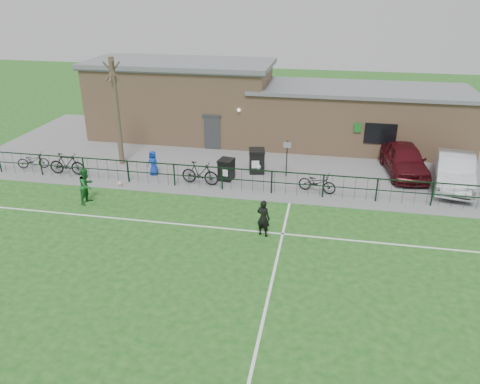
% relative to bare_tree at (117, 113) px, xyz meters
% --- Properties ---
extents(ground, '(90.00, 90.00, 0.00)m').
position_rel_bare_tree_xyz_m(ground, '(8.00, -10.50, -3.00)').
color(ground, '#1B4F17').
rests_on(ground, ground).
extents(paving_strip, '(34.00, 13.00, 0.02)m').
position_rel_bare_tree_xyz_m(paving_strip, '(8.00, 3.00, -2.99)').
color(paving_strip, slate).
rests_on(paving_strip, ground).
extents(pitch_line_touch, '(28.00, 0.10, 0.01)m').
position_rel_bare_tree_xyz_m(pitch_line_touch, '(8.00, -2.70, -3.00)').
color(pitch_line_touch, white).
rests_on(pitch_line_touch, ground).
extents(pitch_line_mid, '(28.00, 0.10, 0.01)m').
position_rel_bare_tree_xyz_m(pitch_line_mid, '(8.00, -6.50, -3.00)').
color(pitch_line_mid, white).
rests_on(pitch_line_mid, ground).
extents(pitch_line_perp, '(0.10, 16.00, 0.01)m').
position_rel_bare_tree_xyz_m(pitch_line_perp, '(10.00, -10.50, -3.00)').
color(pitch_line_perp, white).
rests_on(pitch_line_perp, ground).
extents(perimeter_fence, '(28.00, 0.10, 1.20)m').
position_rel_bare_tree_xyz_m(perimeter_fence, '(8.00, -2.50, -2.40)').
color(perimeter_fence, black).
rests_on(perimeter_fence, ground).
extents(bare_tree, '(0.30, 0.30, 6.00)m').
position_rel_bare_tree_xyz_m(bare_tree, '(0.00, 0.00, 0.00)').
color(bare_tree, '#4A3B2C').
rests_on(bare_tree, ground).
extents(wheelie_bin_left, '(0.82, 0.89, 1.05)m').
position_rel_bare_tree_xyz_m(wheelie_bin_left, '(6.43, -1.21, -2.46)').
color(wheelie_bin_left, black).
rests_on(wheelie_bin_left, paving_strip).
extents(wheelie_bin_right, '(0.96, 1.05, 1.22)m').
position_rel_bare_tree_xyz_m(wheelie_bin_right, '(7.83, 0.15, -2.37)').
color(wheelie_bin_right, black).
rests_on(wheelie_bin_right, paving_strip).
extents(sign_post, '(0.06, 0.06, 2.00)m').
position_rel_bare_tree_xyz_m(sign_post, '(9.48, -0.13, -1.98)').
color(sign_post, black).
rests_on(sign_post, paving_strip).
extents(car_maroon, '(2.46, 4.99, 1.64)m').
position_rel_bare_tree_xyz_m(car_maroon, '(15.69, 1.45, -2.16)').
color(car_maroon, '#460C13').
rests_on(car_maroon, paving_strip).
extents(car_silver, '(2.57, 5.20, 1.64)m').
position_rel_bare_tree_xyz_m(car_silver, '(17.99, 0.14, -2.16)').
color(car_silver, '#B2B5BB').
rests_on(car_silver, paving_strip).
extents(bicycle_a, '(1.81, 1.04, 0.90)m').
position_rel_bare_tree_xyz_m(bicycle_a, '(-4.54, -1.66, -2.53)').
color(bicycle_a, black).
rests_on(bicycle_a, paving_strip).
extents(bicycle_b, '(2.00, 0.63, 1.19)m').
position_rel_bare_tree_xyz_m(bicycle_b, '(-2.16, -2.16, -2.38)').
color(bicycle_b, black).
rests_on(bicycle_b, paving_strip).
extents(bicycle_d, '(2.06, 0.80, 1.21)m').
position_rel_bare_tree_xyz_m(bicycle_d, '(5.24, -2.08, -2.38)').
color(bicycle_d, black).
rests_on(bicycle_d, paving_strip).
extents(bicycle_e, '(1.99, 1.10, 0.99)m').
position_rel_bare_tree_xyz_m(bicycle_e, '(11.20, -1.93, -2.48)').
color(bicycle_e, black).
rests_on(bicycle_e, paving_strip).
extents(spectator_child, '(0.75, 0.60, 1.34)m').
position_rel_bare_tree_xyz_m(spectator_child, '(2.42, -1.30, -2.31)').
color(spectator_child, '#1236AB').
rests_on(spectator_child, paving_strip).
extents(goalkeeper_kick, '(1.17, 3.57, 1.88)m').
position_rel_bare_tree_xyz_m(goalkeeper_kick, '(9.19, -6.66, -2.18)').
color(goalkeeper_kick, black).
rests_on(goalkeeper_kick, ground).
extents(outfield_player, '(0.77, 0.93, 1.73)m').
position_rel_bare_tree_xyz_m(outfield_player, '(0.62, -5.21, -2.13)').
color(outfield_player, '#1C6227').
rests_on(outfield_player, ground).
extents(ball_ground, '(0.24, 0.24, 0.24)m').
position_rel_bare_tree_xyz_m(ball_ground, '(1.22, -3.03, -2.88)').
color(ball_ground, white).
rests_on(ball_ground, ground).
extents(clubhouse, '(24.25, 5.40, 4.96)m').
position_rel_bare_tree_xyz_m(clubhouse, '(7.12, 6.00, -0.78)').
color(clubhouse, tan).
rests_on(clubhouse, ground).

